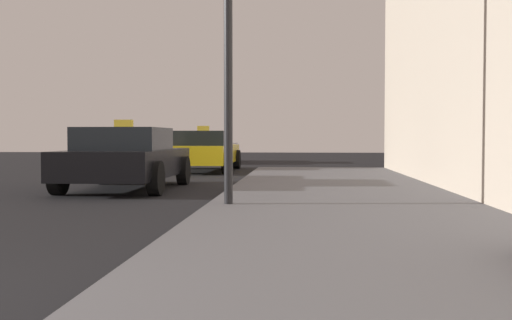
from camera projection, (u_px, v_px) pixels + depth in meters
car_black at (126, 158)px, 12.50m from camera, size 2.06×4.15×1.43m
car_yellow at (204, 151)px, 19.24m from camera, size 1.97×4.53×1.43m
car_silver at (212, 147)px, 25.83m from camera, size 1.97×4.35×1.27m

